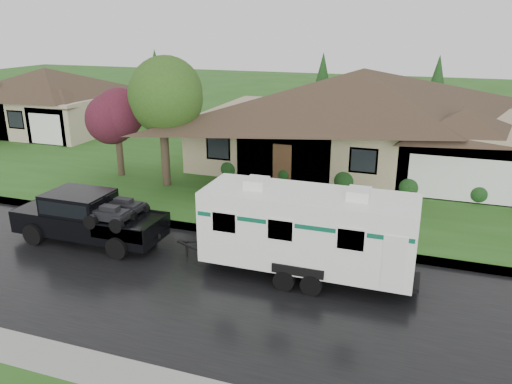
% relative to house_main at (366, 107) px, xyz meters
% --- Properties ---
extents(ground, '(140.00, 140.00, 0.00)m').
position_rel_house_main_xyz_m(ground, '(-2.29, -13.84, -3.59)').
color(ground, '#27571B').
rests_on(ground, ground).
extents(road, '(140.00, 8.00, 0.01)m').
position_rel_house_main_xyz_m(road, '(-2.29, -15.84, -3.59)').
color(road, black).
rests_on(road, ground).
extents(curb, '(140.00, 0.50, 0.15)m').
position_rel_house_main_xyz_m(curb, '(-2.29, -11.59, -3.52)').
color(curb, gray).
rests_on(curb, ground).
extents(lawn, '(140.00, 26.00, 0.15)m').
position_rel_house_main_xyz_m(lawn, '(-2.29, 1.16, -3.52)').
color(lawn, '#27571B').
rests_on(lawn, ground).
extents(house_main, '(19.44, 10.80, 6.90)m').
position_rel_house_main_xyz_m(house_main, '(0.00, 0.00, 0.00)').
color(house_main, gray).
rests_on(house_main, lawn).
extents(house_far, '(10.80, 8.64, 5.80)m').
position_rel_house_main_xyz_m(house_far, '(-24.07, 2.02, -0.62)').
color(house_far, tan).
rests_on(house_far, lawn).
extents(tree_left_green, '(3.93, 3.93, 6.50)m').
position_rel_house_main_xyz_m(tree_left_green, '(-9.14, -7.02, 1.07)').
color(tree_left_green, '#382B1E').
rests_on(tree_left_green, lawn).
extents(tree_red, '(2.81, 2.81, 4.65)m').
position_rel_house_main_xyz_m(tree_red, '(-12.36, -6.32, -0.22)').
color(tree_red, '#382B1E').
rests_on(tree_red, lawn).
extents(shrub_row, '(13.60, 1.00, 1.00)m').
position_rel_house_main_xyz_m(shrub_row, '(-0.29, -4.54, -2.94)').
color(shrub_row, '#143814').
rests_on(shrub_row, lawn).
extents(pickup_truck, '(5.95, 2.26, 1.98)m').
position_rel_house_main_xyz_m(pickup_truck, '(-8.78, -14.00, -2.53)').
color(pickup_truck, black).
rests_on(pickup_truck, ground).
extents(travel_trailer, '(7.34, 2.58, 3.29)m').
position_rel_house_main_xyz_m(travel_trailer, '(0.03, -14.00, -1.84)').
color(travel_trailer, white).
rests_on(travel_trailer, ground).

